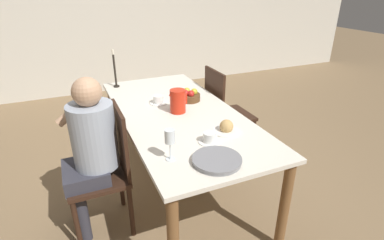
% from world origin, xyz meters
% --- Properties ---
extents(ground_plane, '(20.00, 20.00, 0.00)m').
position_xyz_m(ground_plane, '(0.00, 0.00, 0.00)').
color(ground_plane, '#7F6647').
extents(wall_back, '(10.00, 0.06, 2.60)m').
position_xyz_m(wall_back, '(0.00, 3.03, 1.30)').
color(wall_back, beige).
rests_on(wall_back, ground_plane).
extents(dining_table, '(0.91, 2.01, 0.75)m').
position_xyz_m(dining_table, '(0.00, 0.00, 0.66)').
color(dining_table, silver).
rests_on(dining_table, ground_plane).
extents(chair_person_side, '(0.42, 0.42, 0.96)m').
position_xyz_m(chair_person_side, '(-0.64, -0.23, 0.51)').
color(chair_person_side, '#331E14').
rests_on(chair_person_side, ground_plane).
extents(chair_opposite, '(0.42, 0.42, 0.96)m').
position_xyz_m(chair_opposite, '(0.64, 0.34, 0.51)').
color(chair_opposite, '#331E14').
rests_on(chair_opposite, ground_plane).
extents(person_seated, '(0.39, 0.41, 1.20)m').
position_xyz_m(person_seated, '(-0.73, -0.24, 0.71)').
color(person_seated, '#33333D').
rests_on(person_seated, ground_plane).
extents(red_pitcher, '(0.15, 0.13, 0.19)m').
position_xyz_m(red_pitcher, '(-0.00, -0.01, 0.85)').
color(red_pitcher, red).
rests_on(red_pitcher, dining_table).
extents(wine_glass_water, '(0.06, 0.06, 0.20)m').
position_xyz_m(wine_glass_water, '(-0.30, -0.67, 0.90)').
color(wine_glass_water, white).
rests_on(wine_glass_water, dining_table).
extents(teacup_near_person, '(0.15, 0.15, 0.07)m').
position_xyz_m(teacup_near_person, '(0.01, -0.57, 0.79)').
color(teacup_near_person, white).
rests_on(teacup_near_person, dining_table).
extents(teacup_across, '(0.15, 0.15, 0.07)m').
position_xyz_m(teacup_across, '(-0.09, 0.24, 0.79)').
color(teacup_across, white).
rests_on(teacup_across, dining_table).
extents(serving_tray, '(0.30, 0.30, 0.03)m').
position_xyz_m(serving_tray, '(-0.06, -0.81, 0.77)').
color(serving_tray, gray).
rests_on(serving_tray, dining_table).
extents(bread_plate, '(0.20, 0.20, 0.10)m').
position_xyz_m(bread_plate, '(0.19, -0.48, 0.79)').
color(bread_plate, white).
rests_on(bread_plate, dining_table).
extents(fruit_bowl, '(0.19, 0.19, 0.11)m').
position_xyz_m(fruit_bowl, '(0.19, 0.19, 0.80)').
color(fruit_bowl, brown).
rests_on(fruit_bowl, dining_table).
extents(candlestick_tall, '(0.06, 0.06, 0.38)m').
position_xyz_m(candlestick_tall, '(-0.34, 0.84, 0.91)').
color(candlestick_tall, black).
rests_on(candlestick_tall, dining_table).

